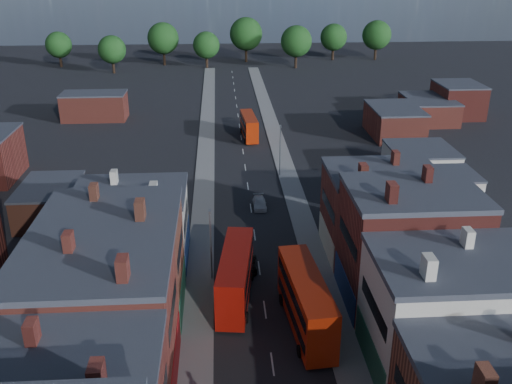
{
  "coord_description": "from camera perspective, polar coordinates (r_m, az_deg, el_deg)",
  "views": [
    {
      "loc": [
        -3.94,
        -22.7,
        32.29
      ],
      "look_at": [
        0.0,
        37.29,
        6.92
      ],
      "focal_mm": 40.0,
      "sensor_mm": 36.0,
      "label": 1
    }
  ],
  "objects": [
    {
      "name": "bus_1",
      "position": [
        53.12,
        5.02,
        -10.81
      ],
      "size": [
        3.96,
        12.65,
        5.38
      ],
      "rotation": [
        0.0,
        0.0,
        0.09
      ],
      "color": "red",
      "rests_on": "ground"
    },
    {
      "name": "car_2",
      "position": [
        63.13,
        -0.77,
        -7.29
      ],
      "size": [
        2.02,
        4.13,
        1.13
      ],
      "primitive_type": "imported",
      "rotation": [
        0.0,
        0.0,
        -0.04
      ],
      "color": "black",
      "rests_on": "ground"
    },
    {
      "name": "pavement_east",
      "position": [
        80.2,
        4.04,
        -0.87
      ],
      "size": [
        3.0,
        200.0,
        0.12
      ],
      "primitive_type": "cube",
      "color": "gray",
      "rests_on": "ground"
    },
    {
      "name": "bus_0",
      "position": [
        56.99,
        -2.06,
        -8.33
      ],
      "size": [
        4.18,
        12.16,
        5.14
      ],
      "rotation": [
        0.0,
        0.0,
        -0.13
      ],
      "color": "#A81209",
      "rests_on": "ground"
    },
    {
      "name": "lamp_post_2",
      "position": [
        59.49,
        -4.56,
        -4.82
      ],
      "size": [
        0.25,
        0.7,
        8.12
      ],
      "color": "slate",
      "rests_on": "ground"
    },
    {
      "name": "lamp_post_3",
      "position": [
        87.65,
        2.43,
        4.52
      ],
      "size": [
        0.25,
        0.7,
        8.12
      ],
      "color": "slate",
      "rests_on": "ground"
    },
    {
      "name": "pavement_west",
      "position": [
        79.56,
        -5.28,
        -1.12
      ],
      "size": [
        3.0,
        200.0,
        0.12
      ],
      "primitive_type": "cube",
      "color": "gray",
      "rests_on": "ground"
    },
    {
      "name": "bus_2",
      "position": [
        107.01,
        -0.7,
        6.62
      ],
      "size": [
        3.05,
        10.15,
        4.32
      ],
      "rotation": [
        0.0,
        0.0,
        0.07
      ],
      "color": "#A82307",
      "rests_on": "ground"
    },
    {
      "name": "car_3",
      "position": [
        77.86,
        0.35,
        -1.11
      ],
      "size": [
        1.8,
        4.34,
        1.25
      ],
      "primitive_type": "imported",
      "rotation": [
        0.0,
        0.0,
        0.01
      ],
      "color": "silver",
      "rests_on": "ground"
    }
  ]
}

